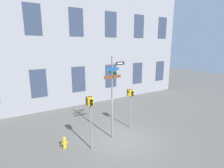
{
  "coord_description": "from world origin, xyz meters",
  "views": [
    {
      "loc": [
        -5.39,
        -7.92,
        5.58
      ],
      "look_at": [
        -0.39,
        0.47,
        3.37
      ],
      "focal_mm": 28.0,
      "sensor_mm": 36.0,
      "label": 1
    }
  ],
  "objects_px": {
    "pedestrian_signal_left": "(90,109)",
    "pedestrian_signal_right": "(131,98)",
    "street_sign_pole": "(113,91)",
    "fire_hydrant": "(64,143)"
  },
  "relations": [
    {
      "from": "pedestrian_signal_left",
      "to": "street_sign_pole",
      "type": "bearing_deg",
      "value": 15.33
    },
    {
      "from": "street_sign_pole",
      "to": "fire_hydrant",
      "type": "relative_size",
      "value": 7.5
    },
    {
      "from": "pedestrian_signal_left",
      "to": "pedestrian_signal_right",
      "type": "height_order",
      "value": "pedestrian_signal_left"
    },
    {
      "from": "pedestrian_signal_right",
      "to": "pedestrian_signal_left",
      "type": "bearing_deg",
      "value": -164.26
    },
    {
      "from": "street_sign_pole",
      "to": "pedestrian_signal_left",
      "type": "height_order",
      "value": "street_sign_pole"
    },
    {
      "from": "street_sign_pole",
      "to": "pedestrian_signal_right",
      "type": "bearing_deg",
      "value": 16.14
    },
    {
      "from": "street_sign_pole",
      "to": "pedestrian_signal_right",
      "type": "relative_size",
      "value": 1.83
    },
    {
      "from": "street_sign_pole",
      "to": "pedestrian_signal_left",
      "type": "distance_m",
      "value": 1.82
    },
    {
      "from": "street_sign_pole",
      "to": "fire_hydrant",
      "type": "distance_m",
      "value": 3.91
    },
    {
      "from": "pedestrian_signal_right",
      "to": "fire_hydrant",
      "type": "distance_m",
      "value": 4.9
    }
  ]
}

